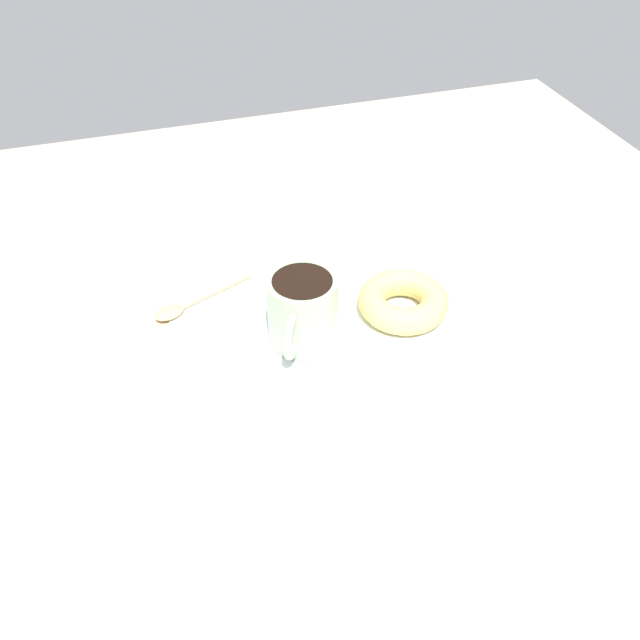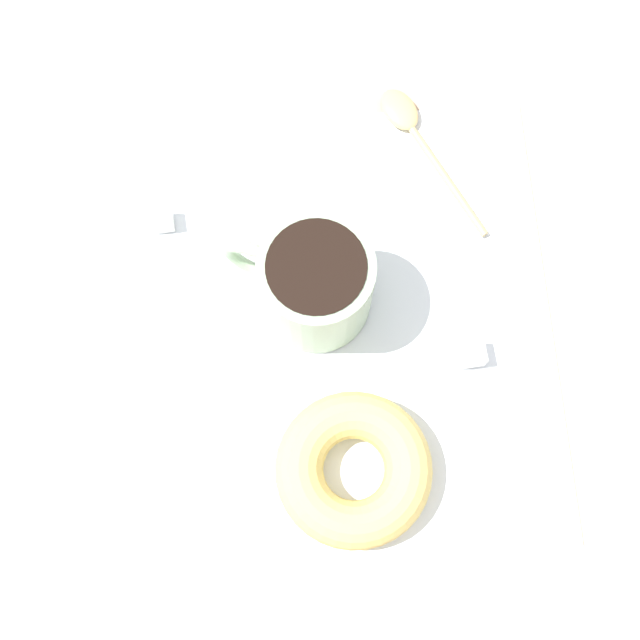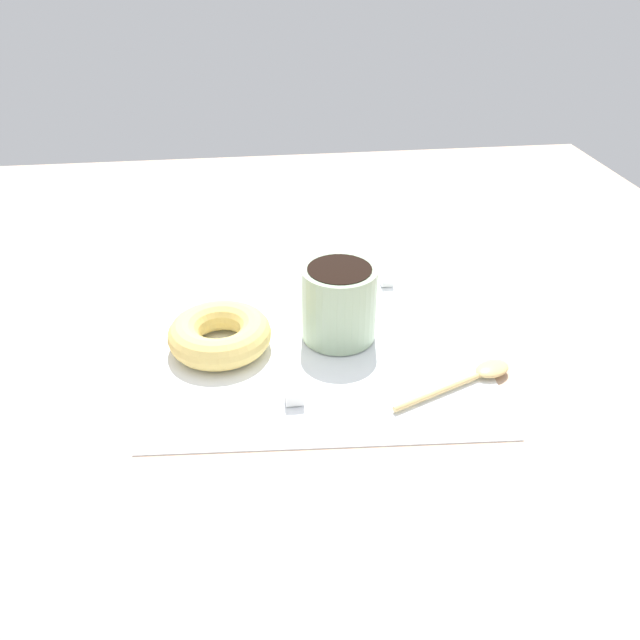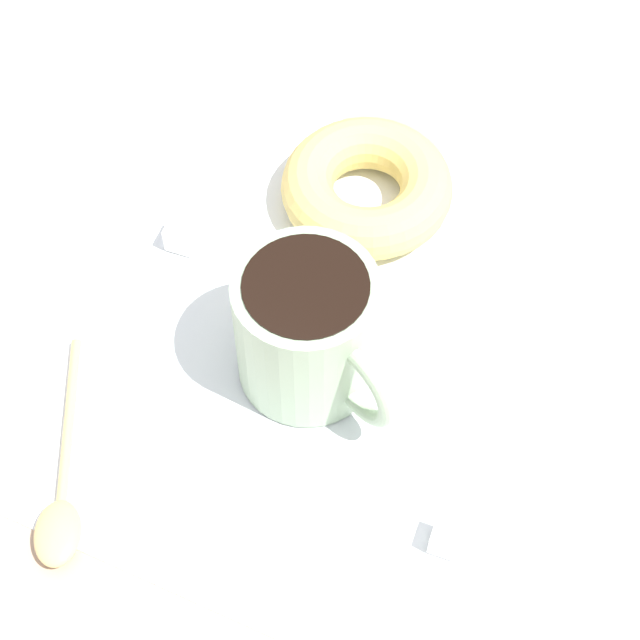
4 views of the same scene
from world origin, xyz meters
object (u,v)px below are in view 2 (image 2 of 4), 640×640
(sugar_cube_extra, at_px, (163,220))
(sugar_cube, at_px, (472,354))
(donut, at_px, (354,469))
(spoon, at_px, (413,129))
(coffee_cup, at_px, (313,283))

(sugar_cube_extra, bearing_deg, sugar_cube, -32.63)
(donut, height_order, sugar_cube, donut)
(sugar_cube_extra, bearing_deg, donut, -61.08)
(donut, relative_size, sugar_cube, 6.26)
(spoon, xyz_separation_m, sugar_cube, (0.01, -0.17, 0.00))
(spoon, height_order, sugar_cube_extra, sugar_cube_extra)
(sugar_cube, bearing_deg, coffee_cup, 151.14)
(sugar_cube, bearing_deg, spoon, 93.54)
(coffee_cup, bearing_deg, sugar_cube_extra, 143.81)
(coffee_cup, bearing_deg, spoon, 52.35)
(donut, distance_m, sugar_cube_extra, 0.22)
(sugar_cube, bearing_deg, donut, -144.35)
(spoon, bearing_deg, donut, -108.84)
(sugar_cube, distance_m, sugar_cube_extra, 0.24)
(donut, bearing_deg, sugar_cube_extra, 118.92)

